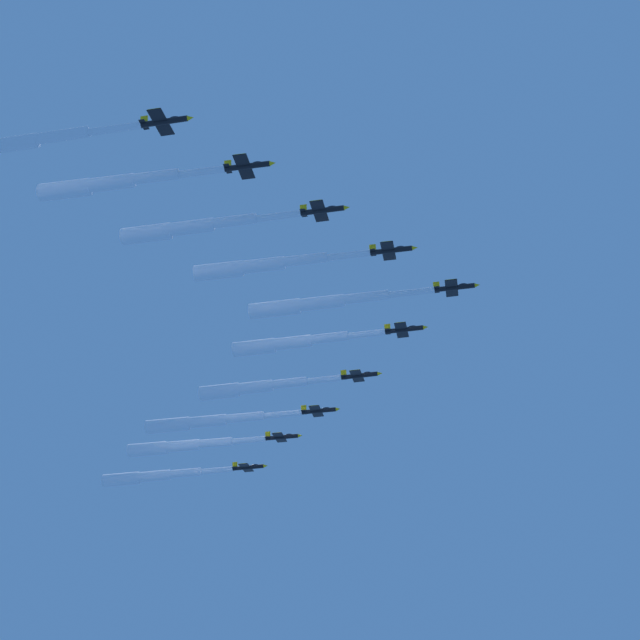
# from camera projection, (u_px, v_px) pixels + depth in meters

# --- Properties ---
(jet_lead) EXTENTS (44.80, 30.97, 4.31)m
(jet_lead) POSITION_uv_depth(u_px,v_px,m) (320.00, 303.00, 220.29)
(jet_lead) COLOR black
(jet_port_inner) EXTENTS (40.71, 27.76, 4.27)m
(jet_port_inner) POSITION_uv_depth(u_px,v_px,m) (292.00, 343.00, 232.64)
(jet_port_inner) COLOR black
(jet_starboard_inner) EXTENTS (41.77, 29.32, 4.34)m
(jet_starboard_inner) POSITION_uv_depth(u_px,v_px,m) (262.00, 265.00, 211.10)
(jet_starboard_inner) COLOR black
(jet_port_mid) EXTENTS (40.21, 27.31, 4.36)m
(jet_port_mid) POSITION_uv_depth(u_px,v_px,m) (255.00, 387.00, 243.58)
(jet_port_mid) COLOR black
(jet_starboard_mid) EXTENTS (41.63, 28.77, 4.34)m
(jet_starboard_mid) POSITION_uv_depth(u_px,v_px,m) (191.00, 227.00, 202.43)
(jet_starboard_mid) COLOR black
(jet_port_outer) EXTENTS (44.22, 31.16, 4.28)m
(jet_port_outer) POSITION_uv_depth(u_px,v_px,m) (206.00, 421.00, 255.85)
(jet_port_outer) COLOR black
(jet_starboard_outer) EXTENTS (41.18, 29.15, 4.27)m
(jet_starboard_outer) POSITION_uv_depth(u_px,v_px,m) (111.00, 183.00, 193.42)
(jet_starboard_outer) COLOR black
(jet_trail_port) EXTENTS (41.74, 29.72, 4.33)m
(jet_trail_port) POSITION_uv_depth(u_px,v_px,m) (181.00, 446.00, 268.95)
(jet_trail_port) COLOR black
(jet_trail_starboard) EXTENTS (45.24, 30.85, 4.36)m
(jet_trail_starboard) POSITION_uv_depth(u_px,v_px,m) (10.00, 145.00, 184.77)
(jet_trail_starboard) COLOR black
(jet_tail_end) EXTENTS (41.99, 29.21, 4.32)m
(jet_tail_end) POSITION_uv_depth(u_px,v_px,m) (153.00, 476.00, 281.31)
(jet_tail_end) COLOR black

